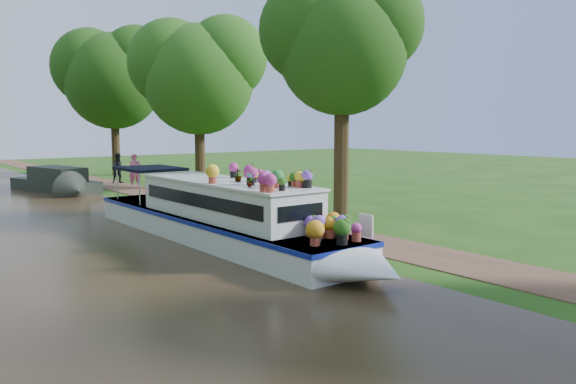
{
  "coord_description": "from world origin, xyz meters",
  "views": [
    {
      "loc": [
        -10.87,
        -12.38,
        3.48
      ],
      "look_at": [
        0.45,
        2.0,
        1.3
      ],
      "focal_mm": 35.0,
      "sensor_mm": 36.0,
      "label": 1
    }
  ],
  "objects": [
    {
      "name": "ground",
      "position": [
        0.0,
        0.0,
        0.0
      ],
      "size": [
        100.0,
        100.0,
        0.0
      ],
      "primitive_type": "plane",
      "color": "#1E4411",
      "rests_on": "ground"
    },
    {
      "name": "canal_water",
      "position": [
        -6.0,
        0.0,
        0.01
      ],
      "size": [
        10.0,
        100.0,
        0.02
      ],
      "primitive_type": "cube",
      "color": "#2E2214",
      "rests_on": "ground"
    },
    {
      "name": "towpath",
      "position": [
        1.2,
        0.0,
        0.01
      ],
      "size": [
        2.2,
        100.0,
        0.03
      ],
      "primitive_type": "cube",
      "color": "#523626",
      "rests_on": "ground"
    },
    {
      "name": "plant_boat",
      "position": [
        -2.25,
        1.52,
        0.85
      ],
      "size": [
        2.29,
        13.52,
        2.26
      ],
      "color": "silver",
      "rests_on": "canal_water"
    },
    {
      "name": "tree_near_overhang",
      "position": [
        3.79,
        3.06,
        6.6
      ],
      "size": [
        5.52,
        5.28,
        8.99
      ],
      "color": "black",
      "rests_on": "ground"
    },
    {
      "name": "tree_near_mid",
      "position": [
        4.48,
        15.08,
        6.44
      ],
      "size": [
        6.9,
        6.6,
        9.4
      ],
      "color": "black",
      "rests_on": "ground"
    },
    {
      "name": "tree_near_far",
      "position": [
        3.98,
        26.09,
        7.05
      ],
      "size": [
        7.59,
        7.26,
        10.3
      ],
      "color": "black",
      "rests_on": "ground"
    },
    {
      "name": "second_boat",
      "position": [
        -2.29,
        18.09,
        0.53
      ],
      "size": [
        3.21,
        7.04,
        1.3
      ],
      "rotation": [
        0.0,
        0.0,
        0.23
      ],
      "color": "black",
      "rests_on": "canal_water"
    },
    {
      "name": "pedestrian_pink",
      "position": [
        1.67,
        17.31,
        0.96
      ],
      "size": [
        0.79,
        0.65,
        1.86
      ],
      "primitive_type": "imported",
      "rotation": [
        0.0,
        0.0,
        -0.34
      ],
      "color": "#D75894",
      "rests_on": "towpath"
    },
    {
      "name": "pedestrian_dark",
      "position": [
        1.9,
        20.2,
        0.93
      ],
      "size": [
        0.95,
        0.78,
        1.8
      ],
      "primitive_type": "imported",
      "rotation": [
        0.0,
        0.0,
        -0.12
      ],
      "color": "black",
      "rests_on": "towpath"
    },
    {
      "name": "verge_plant",
      "position": [
        -0.6,
        4.69,
        0.23
      ],
      "size": [
        0.5,
        0.46,
        0.46
      ],
      "primitive_type": "imported",
      "rotation": [
        0.0,
        0.0,
        0.27
      ],
      "color": "#2F6A20",
      "rests_on": "ground"
    }
  ]
}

